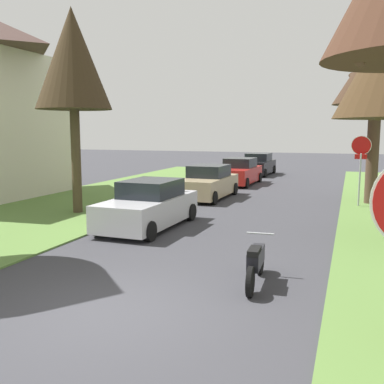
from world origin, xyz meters
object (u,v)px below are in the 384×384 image
(street_tree_right_mid_b, at_px, (377,71))
(parked_sedan_tan, at_px, (208,183))
(street_tree_left_mid_a, at_px, (73,60))
(parked_sedan_red, at_px, (239,172))
(parked_sedan_black, at_px, (258,165))
(parked_motorcycle, at_px, (256,262))
(stop_sign_far, at_px, (361,155))
(parked_sedan_silver, at_px, (149,206))

(street_tree_right_mid_b, height_order, parked_sedan_tan, street_tree_right_mid_b)
(street_tree_right_mid_b, height_order, street_tree_left_mid_a, street_tree_left_mid_a)
(street_tree_left_mid_a, relative_size, parked_sedan_red, 1.73)
(parked_sedan_black, xyz_separation_m, parked_motorcycle, (4.63, -23.25, -0.24))
(parked_sedan_tan, xyz_separation_m, parked_motorcycle, (4.61, -11.13, -0.24))
(stop_sign_far, bearing_deg, street_tree_right_mid_b, 63.18)
(street_tree_right_mid_b, height_order, parked_sedan_silver, street_tree_right_mid_b)
(parked_sedan_silver, bearing_deg, parked_sedan_red, 90.19)
(street_tree_right_mid_b, relative_size, parked_sedan_red, 1.63)
(street_tree_left_mid_a, xyz_separation_m, parked_motorcycle, (8.18, -5.68, -5.31))
(street_tree_left_mid_a, height_order, parked_sedan_silver, street_tree_left_mid_a)
(parked_motorcycle, bearing_deg, parked_sedan_black, 101.26)
(parked_sedan_black, bearing_deg, parked_motorcycle, -78.74)
(parked_sedan_red, height_order, parked_sedan_black, same)
(stop_sign_far, height_order, parked_sedan_tan, stop_sign_far)
(parked_sedan_silver, xyz_separation_m, parked_sedan_tan, (-0.14, 6.82, 0.00))
(stop_sign_far, xyz_separation_m, parked_motorcycle, (-2.14, -10.93, -1.69))
(street_tree_left_mid_a, xyz_separation_m, parked_sedan_silver, (3.71, -1.38, -5.07))
(street_tree_right_mid_b, xyz_separation_m, parked_sedan_red, (-7.15, 5.16, -4.96))
(street_tree_left_mid_a, bearing_deg, street_tree_right_mid_b, 29.91)
(street_tree_left_mid_a, relative_size, parked_sedan_silver, 1.73)
(parked_sedan_tan, bearing_deg, parked_sedan_black, 90.10)
(street_tree_left_mid_a, height_order, parked_motorcycle, street_tree_left_mid_a)
(stop_sign_far, bearing_deg, street_tree_left_mid_a, -153.06)
(street_tree_right_mid_b, bearing_deg, parked_sedan_tan, -173.88)
(parked_motorcycle, bearing_deg, parked_sedan_tan, 112.50)
(street_tree_right_mid_b, xyz_separation_m, parked_sedan_silver, (-7.10, -7.60, -4.96))
(parked_sedan_red, bearing_deg, parked_sedan_tan, -90.91)
(stop_sign_far, relative_size, parked_sedan_red, 0.66)
(street_tree_left_mid_a, xyz_separation_m, parked_sedan_tan, (3.57, 5.44, -5.07))
(parked_sedan_silver, xyz_separation_m, parked_sedan_red, (-0.04, 12.76, 0.00))
(parked_sedan_silver, height_order, parked_sedan_tan, same)
(stop_sign_far, height_order, parked_sedan_red, stop_sign_far)
(parked_sedan_silver, xyz_separation_m, parked_sedan_black, (-0.16, 18.95, 0.00))
(street_tree_right_mid_b, xyz_separation_m, parked_sedan_tan, (-7.24, -0.78, -4.96))
(street_tree_right_mid_b, height_order, parked_sedan_red, street_tree_right_mid_b)
(parked_sedan_tan, height_order, parked_motorcycle, parked_sedan_tan)
(parked_sedan_tan, height_order, parked_sedan_red, same)
(parked_sedan_black, distance_m, parked_motorcycle, 23.71)
(stop_sign_far, xyz_separation_m, parked_sedan_black, (-6.77, 12.32, -1.45))
(stop_sign_far, bearing_deg, parked_motorcycle, -101.08)
(street_tree_left_mid_a, bearing_deg, parked_motorcycle, -34.78)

